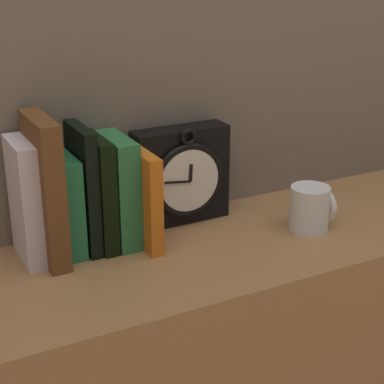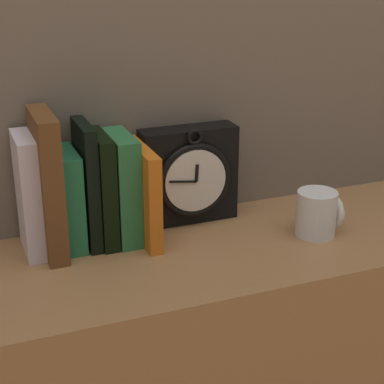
{
  "view_description": "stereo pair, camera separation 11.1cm",
  "coord_description": "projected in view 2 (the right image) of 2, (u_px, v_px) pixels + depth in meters",
  "views": [
    {
      "loc": [
        -0.48,
        -0.92,
        1.25
      ],
      "look_at": [
        0.0,
        0.0,
        0.84
      ],
      "focal_mm": 60.0,
      "sensor_mm": 36.0,
      "label": 1
    },
    {
      "loc": [
        -0.38,
        -0.96,
        1.25
      ],
      "look_at": [
        0.0,
        0.0,
        0.84
      ],
      "focal_mm": 60.0,
      "sensor_mm": 36.0,
      "label": 2
    }
  ],
  "objects": [
    {
      "name": "clock",
      "position": [
        189.0,
        175.0,
        1.25
      ],
      "size": [
        0.19,
        0.07,
        0.2
      ],
      "color": "black",
      "rests_on": "bookshelf"
    },
    {
      "name": "book_slot0_white",
      "position": [
        28.0,
        195.0,
        1.12
      ],
      "size": [
        0.03,
        0.12,
        0.21
      ],
      "color": "white",
      "rests_on": "bookshelf"
    },
    {
      "name": "book_slot1_brown",
      "position": [
        48.0,
        185.0,
        1.11
      ],
      "size": [
        0.04,
        0.14,
        0.25
      ],
      "color": "brown",
      "rests_on": "bookshelf"
    },
    {
      "name": "book_slot2_green",
      "position": [
        69.0,
        199.0,
        1.15
      ],
      "size": [
        0.04,
        0.11,
        0.18
      ],
      "color": "#247347",
      "rests_on": "bookshelf"
    },
    {
      "name": "book_slot3_black",
      "position": [
        87.0,
        185.0,
        1.15
      ],
      "size": [
        0.02,
        0.12,
        0.23
      ],
      "color": "black",
      "rests_on": "bookshelf"
    },
    {
      "name": "book_slot4_black",
      "position": [
        102.0,
        189.0,
        1.16
      ],
      "size": [
        0.03,
        0.12,
        0.2
      ],
      "color": "black",
      "rests_on": "bookshelf"
    },
    {
      "name": "book_slot5_green",
      "position": [
        122.0,
        187.0,
        1.17
      ],
      "size": [
        0.04,
        0.12,
        0.2
      ],
      "color": "#2C733F",
      "rests_on": "bookshelf"
    },
    {
      "name": "book_slot6_orange",
      "position": [
        143.0,
        194.0,
        1.17
      ],
      "size": [
        0.02,
        0.16,
        0.18
      ],
      "color": "orange",
      "rests_on": "bookshelf"
    },
    {
      "name": "mug",
      "position": [
        318.0,
        213.0,
        1.2
      ],
      "size": [
        0.08,
        0.08,
        0.09
      ],
      "color": "white",
      "rests_on": "bookshelf"
    }
  ]
}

